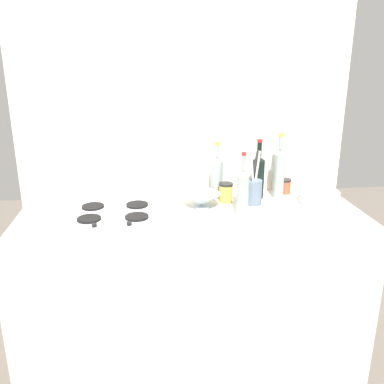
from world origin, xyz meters
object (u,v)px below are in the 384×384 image
Objects in this scene: stovetop_hob at (114,214)px; condiment_jar_rear at (226,192)px; wine_bottle_rightmost at (279,172)px; mixing_bowl at (202,200)px; wine_bottle_mid_right at (258,176)px; plate_stack at (319,197)px; wine_bottle_leftmost at (217,176)px; wine_bottle_mid_left at (242,192)px; utensil_crock at (254,191)px; condiment_jar_front at (285,186)px; butter_dish at (188,224)px.

condiment_jar_rear is at bearing 14.82° from stovetop_hob.
wine_bottle_rightmost is 1.83× the size of mixing_bowl.
wine_bottle_rightmost reaches higher than wine_bottle_mid_right.
wine_bottle_rightmost is at bearing 146.25° from plate_stack.
plate_stack is 2.09× the size of condiment_jar_rear.
wine_bottle_leftmost is 0.20m from mixing_bowl.
wine_bottle_mid_left is 1.09× the size of utensil_crock.
plate_stack is 0.52m from condiment_jar_rear.
wine_bottle_rightmost is at bearing 31.35° from utensil_crock.
plate_stack is at bearing -9.15° from condiment_jar_rear.
wine_bottle_rightmost is 0.33m from condiment_jar_rear.
wine_bottle_mid_right reaches higher than plate_stack.
utensil_crock reaches higher than plate_stack.
condiment_jar_front is (0.24, 0.16, -0.03)m from utensil_crock.
condiment_jar_rear is at bearing 102.45° from wine_bottle_mid_left.
plate_stack reaches higher than stovetop_hob.
wine_bottle_rightmost is (0.93, 0.21, 0.14)m from stovetop_hob.
utensil_crock reaches higher than butter_dish.
utensil_crock is (0.10, 0.15, -0.05)m from wine_bottle_mid_left.
plate_stack is 0.26m from wine_bottle_rightmost.
utensil_crock is at bearing -35.13° from wine_bottle_leftmost.
mixing_bowl is 0.16m from condiment_jar_rear.
utensil_crock is at bearing 3.07° from mixing_bowl.
mixing_bowl is at bearing 70.24° from butter_dish.
butter_dish is at bearing -152.38° from wine_bottle_mid_left.
wine_bottle_mid_right is 0.92× the size of wine_bottle_rightmost.
wine_bottle_rightmost is 0.49m from mixing_bowl.
wine_bottle_leftmost reaches higher than plate_stack.
wine_bottle_leftmost is 1.94× the size of butter_dish.
condiment_jar_front is 0.40m from condiment_jar_rear.
wine_bottle_mid_left is at bearing -137.11° from condiment_jar_front.
plate_stack is 2.59× the size of condiment_jar_front.
utensil_crock reaches higher than mixing_bowl.
condiment_jar_rear is (-0.51, 0.08, 0.02)m from plate_stack.
utensil_crock reaches higher than condiment_jar_front.
utensil_crock is 3.47× the size of condiment_jar_front.
wine_bottle_leftmost reaches higher than condiment_jar_rear.
butter_dish is at bearing -143.52° from condiment_jar_front.
wine_bottle_mid_left is at bearing -77.55° from condiment_jar_rear.
wine_bottle_rightmost reaches higher than butter_dish.
stovetop_hob is 1.42× the size of wine_bottle_leftmost.
condiment_jar_rear reaches higher than mixing_bowl.
wine_bottle_mid_left is 0.30m from wine_bottle_mid_right.
wine_bottle_mid_left is 1.97× the size of butter_dish.
mixing_bowl is 0.29m from utensil_crock.
mixing_bowl is at bearing -161.26° from condiment_jar_front.
mixing_bowl reaches higher than butter_dish.
stovetop_hob is 0.76m from utensil_crock.
condiment_jar_front is (0.42, 0.03, -0.08)m from wine_bottle_leftmost.
condiment_jar_rear is (0.61, 0.16, 0.04)m from stovetop_hob.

